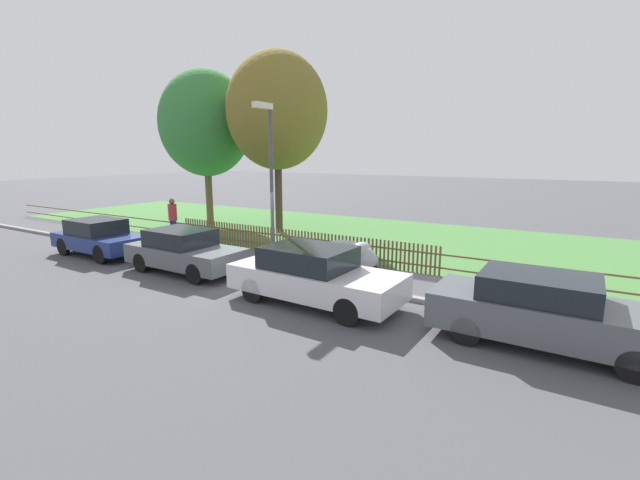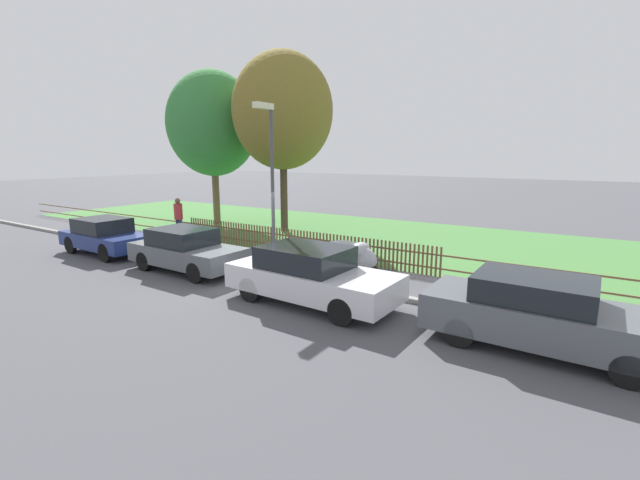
# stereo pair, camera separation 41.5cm
# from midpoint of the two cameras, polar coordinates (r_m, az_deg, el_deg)

# --- Properties ---
(ground_plane) EXTENTS (120.00, 120.00, 0.00)m
(ground_plane) POSITION_cam_midpoint_polar(r_m,az_deg,el_deg) (13.90, -11.06, -4.13)
(ground_plane) COLOR #4C4C51
(kerb_stone) EXTENTS (38.45, 0.20, 0.12)m
(kerb_stone) POSITION_cam_midpoint_polar(r_m,az_deg,el_deg) (13.95, -10.79, -3.80)
(kerb_stone) COLOR gray
(kerb_stone) RESTS_ON ground
(grass_strip) EXTENTS (38.45, 9.89, 0.01)m
(grass_strip) POSITION_cam_midpoint_polar(r_m,az_deg,el_deg) (20.03, 3.62, 0.85)
(grass_strip) COLOR #477F3D
(grass_strip) RESTS_ON ground
(park_fence) EXTENTS (38.45, 0.05, 0.95)m
(park_fence) POSITION_cam_midpoint_polar(r_m,az_deg,el_deg) (15.81, -4.64, -0.30)
(park_fence) COLOR brown
(park_fence) RESTS_ON ground
(parked_car_silver_hatchback) EXTENTS (3.80, 1.71, 1.33)m
(parked_car_silver_hatchback) POSITION_cam_midpoint_polar(r_m,az_deg,el_deg) (17.72, -27.94, 0.35)
(parked_car_silver_hatchback) COLOR navy
(parked_car_silver_hatchback) RESTS_ON ground
(parked_car_black_saloon) EXTENTS (3.94, 1.70, 1.36)m
(parked_car_black_saloon) POSITION_cam_midpoint_polar(r_m,az_deg,el_deg) (14.14, -18.44, -1.37)
(parked_car_black_saloon) COLOR #51565B
(parked_car_black_saloon) RESTS_ON ground
(parked_car_navy_estate) EXTENTS (4.44, 1.94, 1.43)m
(parked_car_navy_estate) POSITION_cam_midpoint_polar(r_m,az_deg,el_deg) (10.65, -1.95, -4.68)
(parked_car_navy_estate) COLOR silver
(parked_car_navy_estate) RESTS_ON ground
(parked_car_red_compact) EXTENTS (4.36, 1.73, 1.41)m
(parked_car_red_compact) POSITION_cam_midpoint_polar(r_m,az_deg,el_deg) (9.29, 26.81, -8.46)
(parked_car_red_compact) COLOR #51565B
(parked_car_red_compact) RESTS_ON ground
(covered_motorcycle) EXTENTS (2.13, 0.80, 1.19)m
(covered_motorcycle) POSITION_cam_midpoint_polar(r_m,az_deg,el_deg) (12.57, 2.86, -2.19)
(covered_motorcycle) COLOR black
(covered_motorcycle) RESTS_ON ground
(tree_nearest_kerb) EXTENTS (4.64, 4.64, 7.86)m
(tree_nearest_kerb) POSITION_cam_midpoint_polar(r_m,az_deg,el_deg) (23.40, -15.53, 14.72)
(tree_nearest_kerb) COLOR brown
(tree_nearest_kerb) RESTS_ON ground
(tree_behind_motorcycle) EXTENTS (4.63, 4.63, 8.26)m
(tree_behind_motorcycle) POSITION_cam_midpoint_polar(r_m,az_deg,el_deg) (20.51, -6.35, 16.71)
(tree_behind_motorcycle) COLOR #473828
(tree_behind_motorcycle) RESTS_ON ground
(pedestrian_near_fence) EXTENTS (0.44, 0.44, 1.80)m
(pedestrian_near_fence) POSITION_cam_midpoint_polar(r_m,az_deg,el_deg) (19.55, -19.61, 2.94)
(pedestrian_near_fence) COLOR #2D3351
(pedestrian_near_fence) RESTS_ON ground
(street_lamp) EXTENTS (0.20, 0.79, 5.16)m
(street_lamp) POSITION_cam_midpoint_polar(r_m,az_deg,el_deg) (13.43, -7.70, 9.69)
(street_lamp) COLOR #47474C
(street_lamp) RESTS_ON ground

